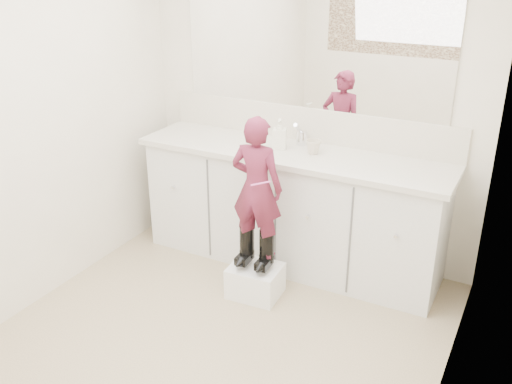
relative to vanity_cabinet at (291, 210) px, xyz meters
The scene contains 16 objects.
floor 1.30m from the vanity_cabinet, 90.00° to the right, with size 3.00×3.00×0.00m, color #8C795C.
wall_back 0.82m from the vanity_cabinet, 90.00° to the left, with size 2.60×2.60×0.00m, color beige.
wall_left 1.95m from the vanity_cabinet, 136.70° to the right, with size 3.00×3.00×0.00m, color beige.
wall_right 1.95m from the vanity_cabinet, 43.30° to the right, with size 3.00×3.00×0.00m, color beige.
vanity_cabinet is the anchor object (origin of this frame).
countertop 0.45m from the vanity_cabinet, 90.00° to the right, with size 2.28×0.58×0.04m, color beige.
backsplash 0.64m from the vanity_cabinet, 90.00° to the left, with size 2.28×0.03×0.25m, color beige.
mirror 1.24m from the vanity_cabinet, 90.00° to the left, with size 2.00×0.02×1.00m, color white.
faucet 0.54m from the vanity_cabinet, 90.00° to the left, with size 0.08×0.08×0.10m, color silver.
cup 0.54m from the vanity_cabinet, ahead, with size 0.11×0.11×0.10m, color beige.
soap_bottle 0.58m from the vanity_cabinet, behind, with size 0.10×0.10×0.21m, color white.
step_stool 0.63m from the vanity_cabinet, 91.73° to the right, with size 0.34×0.28×0.22m, color white.
boot_left 0.54m from the vanity_cabinet, 99.88° to the right, with size 0.10×0.19×0.28m, color black, non-canonical shape.
boot_right 0.53m from the vanity_cabinet, 83.64° to the right, with size 0.10×0.19×0.28m, color black, non-canonical shape.
toddler 0.64m from the vanity_cabinet, 91.80° to the right, with size 0.35×0.23×0.95m, color #A23258.
toothbrush 0.75m from the vanity_cabinet, 84.94° to the right, with size 0.01×0.01×0.14m, color #F45FBC.
Camera 1 is at (1.55, -2.29, 2.22)m, focal length 40.00 mm.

